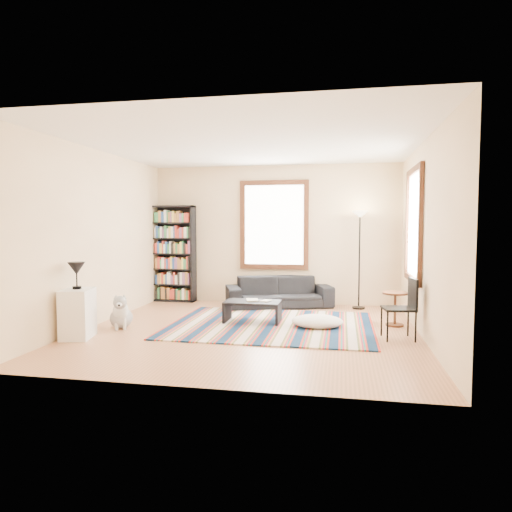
% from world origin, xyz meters
% --- Properties ---
extents(floor, '(5.00, 5.00, 0.10)m').
position_xyz_m(floor, '(0.00, 0.00, -0.05)').
color(floor, '#BA7B55').
rests_on(floor, ground).
extents(ceiling, '(5.00, 5.00, 0.10)m').
position_xyz_m(ceiling, '(0.00, 0.00, 2.85)').
color(ceiling, white).
rests_on(ceiling, floor).
extents(wall_back, '(5.00, 0.10, 2.80)m').
position_xyz_m(wall_back, '(0.00, 2.55, 1.40)').
color(wall_back, beige).
rests_on(wall_back, floor).
extents(wall_front, '(5.00, 0.10, 2.80)m').
position_xyz_m(wall_front, '(0.00, -2.55, 1.40)').
color(wall_front, beige).
rests_on(wall_front, floor).
extents(wall_left, '(0.10, 5.00, 2.80)m').
position_xyz_m(wall_left, '(-2.55, 0.00, 1.40)').
color(wall_left, beige).
rests_on(wall_left, floor).
extents(wall_right, '(0.10, 5.00, 2.80)m').
position_xyz_m(wall_right, '(2.55, 0.00, 1.40)').
color(wall_right, beige).
rests_on(wall_right, floor).
extents(window_back, '(1.20, 0.06, 1.60)m').
position_xyz_m(window_back, '(0.00, 2.47, 1.60)').
color(window_back, white).
rests_on(window_back, wall_back).
extents(window_right, '(0.06, 1.20, 1.60)m').
position_xyz_m(window_right, '(2.47, 0.80, 1.60)').
color(window_right, white).
rests_on(window_right, wall_right).
extents(rug, '(3.18, 2.55, 0.02)m').
position_xyz_m(rug, '(0.27, 0.39, 0.01)').
color(rug, '#0C223D').
rests_on(rug, floor).
extents(sofa, '(1.43, 2.18, 0.59)m').
position_xyz_m(sofa, '(0.16, 2.05, 0.30)').
color(sofa, black).
rests_on(sofa, floor).
extents(bookshelf, '(0.90, 0.30, 2.00)m').
position_xyz_m(bookshelf, '(-2.10, 2.32, 1.00)').
color(bookshelf, black).
rests_on(bookshelf, floor).
extents(coffee_table, '(0.97, 0.63, 0.36)m').
position_xyz_m(coffee_table, '(-0.06, 0.53, 0.18)').
color(coffee_table, black).
rests_on(coffee_table, floor).
extents(book_a, '(0.29, 0.25, 0.02)m').
position_xyz_m(book_a, '(-0.16, 0.53, 0.37)').
color(book_a, beige).
rests_on(book_a, coffee_table).
extents(book_b, '(0.20, 0.23, 0.01)m').
position_xyz_m(book_b, '(0.09, 0.58, 0.37)').
color(book_b, beige).
rests_on(book_b, coffee_table).
extents(floor_cushion, '(0.97, 0.85, 0.20)m').
position_xyz_m(floor_cushion, '(1.00, 0.37, 0.10)').
color(floor_cushion, white).
rests_on(floor_cushion, floor).
extents(floor_lamp, '(0.36, 0.36, 1.86)m').
position_xyz_m(floor_lamp, '(1.69, 2.15, 0.93)').
color(floor_lamp, black).
rests_on(floor_lamp, floor).
extents(side_table, '(0.40, 0.40, 0.54)m').
position_xyz_m(side_table, '(2.20, 0.73, 0.27)').
color(side_table, '#4A2612').
rests_on(side_table, floor).
extents(folding_chair, '(0.47, 0.46, 0.86)m').
position_xyz_m(folding_chair, '(2.15, -0.13, 0.43)').
color(folding_chair, black).
rests_on(folding_chair, floor).
extents(white_cabinet, '(0.48, 0.57, 0.70)m').
position_xyz_m(white_cabinet, '(-2.30, -0.91, 0.35)').
color(white_cabinet, white).
rests_on(white_cabinet, floor).
extents(table_lamp, '(0.27, 0.27, 0.38)m').
position_xyz_m(table_lamp, '(-2.30, -0.91, 0.89)').
color(table_lamp, black).
rests_on(table_lamp, white_cabinet).
extents(dog, '(0.54, 0.63, 0.52)m').
position_xyz_m(dog, '(-2.00, -0.21, 0.26)').
color(dog, '#ACACAC').
rests_on(dog, floor).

